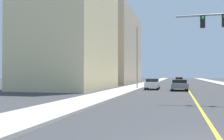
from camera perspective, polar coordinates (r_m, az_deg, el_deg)
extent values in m
plane|color=#38383A|center=(48.99, 16.23, -3.31)|extent=(192.00, 192.00, 0.00)
cube|color=#B2ADA3|center=(49.41, 7.12, -3.24)|extent=(3.19, 168.00, 0.15)
cube|color=yellow|center=(48.99, 16.23, -3.30)|extent=(0.16, 144.00, 0.01)
cube|color=beige|center=(36.13, -9.43, 9.00)|extent=(10.05, 15.36, 16.54)
cube|color=tan|center=(58.21, -0.81, 4.92)|extent=(11.97, 21.77, 16.04)
cube|color=black|center=(18.99, 24.08, 10.14)|extent=(0.32, 0.24, 0.84)
cube|color=black|center=(18.82, 19.80, 10.22)|extent=(0.32, 0.24, 0.84)
sphere|color=green|center=(18.74, 19.84, 11.05)|extent=(0.20, 0.20, 0.20)
cylinder|color=gray|center=(34.86, 5.69, 2.76)|extent=(0.16, 0.16, 8.28)
cube|color=beige|center=(35.40, 5.68, 9.71)|extent=(0.56, 0.28, 0.20)
cube|color=slate|center=(32.46, 14.98, -3.38)|extent=(2.06, 4.34, 0.63)
cube|color=black|center=(32.48, 14.97, -2.46)|extent=(1.76, 2.03, 0.41)
cylinder|color=black|center=(34.05, 13.43, -3.81)|extent=(0.24, 0.65, 0.64)
cylinder|color=black|center=(34.11, 16.35, -3.79)|extent=(0.24, 0.65, 0.64)
cylinder|color=black|center=(30.87, 13.47, -4.10)|extent=(0.24, 0.65, 0.64)
cylinder|color=black|center=(30.93, 16.69, -4.07)|extent=(0.24, 0.65, 0.64)
cube|color=red|center=(58.65, 14.92, -2.32)|extent=(1.84, 4.45, 0.62)
cube|color=black|center=(58.63, 14.92, -1.81)|extent=(1.58, 2.07, 0.43)
cylinder|color=black|center=(60.30, 14.15, -2.58)|extent=(0.23, 0.64, 0.64)
cylinder|color=black|center=(60.34, 15.62, -2.57)|extent=(0.23, 0.64, 0.64)
cylinder|color=black|center=(56.99, 14.19, -2.67)|extent=(0.23, 0.64, 0.64)
cylinder|color=black|center=(57.03, 15.74, -2.66)|extent=(0.23, 0.64, 0.64)
cube|color=white|center=(34.15, 9.13, -3.23)|extent=(1.83, 4.09, 0.69)
cube|color=black|center=(34.15, 9.13, -2.31)|extent=(1.59, 2.07, 0.41)
cylinder|color=black|center=(32.64, 10.29, -3.94)|extent=(0.23, 0.64, 0.64)
cylinder|color=black|center=(32.77, 7.55, -3.93)|extent=(0.23, 0.64, 0.64)
cylinder|color=black|center=(35.59, 10.59, -3.69)|extent=(0.23, 0.64, 0.64)
cylinder|color=black|center=(35.71, 8.08, -3.69)|extent=(0.23, 0.64, 0.64)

